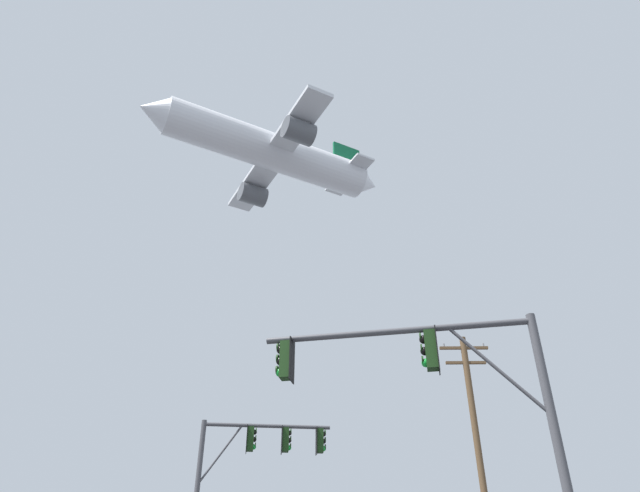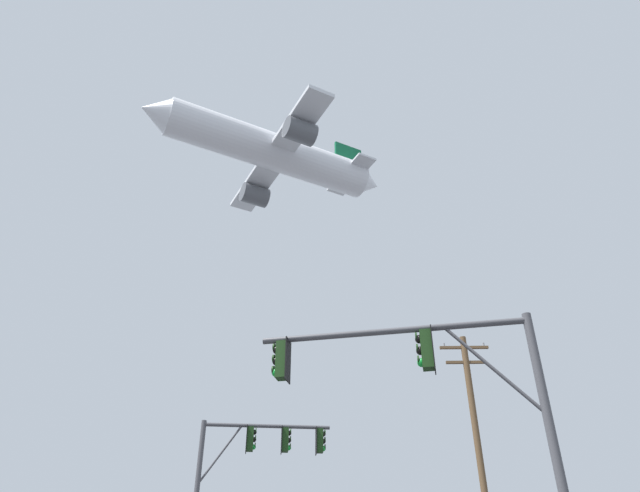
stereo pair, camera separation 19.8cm
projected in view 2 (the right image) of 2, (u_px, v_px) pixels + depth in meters
signal_pole_near at (438, 389)px, 12.18m from camera, size 6.20×1.33×6.40m
signal_pole_far at (250, 464)px, 21.45m from camera, size 5.07×0.92×6.74m
utility_pole at (479, 454)px, 22.99m from camera, size 2.20×0.28×10.93m
airplane at (271, 152)px, 55.91m from camera, size 23.96×18.50×7.01m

